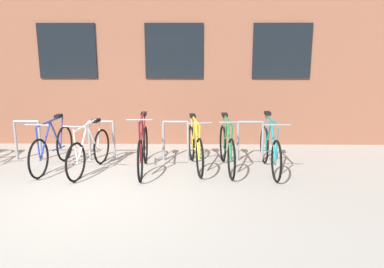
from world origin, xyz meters
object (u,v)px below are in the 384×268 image
(bicycle_teal, at_px, (270,150))
(bicycle_maroon, at_px, (143,150))
(bicycle_blue, at_px, (52,148))
(bicycle_green, at_px, (227,148))
(bicycle_yellow, at_px, (195,148))
(bicycle_white, at_px, (89,151))

(bicycle_teal, relative_size, bicycle_maroon, 1.00)
(bicycle_blue, bearing_deg, bicycle_maroon, -4.39)
(bicycle_teal, bearing_deg, bicycle_blue, 178.56)
(bicycle_green, bearing_deg, bicycle_yellow, 173.01)
(bicycle_teal, distance_m, bicycle_maroon, 2.36)
(bicycle_white, bearing_deg, bicycle_blue, 167.20)
(bicycle_teal, xyz_separation_m, bicycle_yellow, (-1.39, 0.17, -0.01))
(bicycle_white, bearing_deg, bicycle_green, 3.73)
(bicycle_teal, bearing_deg, bicycle_yellow, 172.93)
(bicycle_teal, relative_size, bicycle_yellow, 1.04)
(bicycle_green, height_order, bicycle_blue, bicycle_green)
(bicycle_maroon, relative_size, bicycle_yellow, 1.03)
(bicycle_white, height_order, bicycle_yellow, bicycle_yellow)
(bicycle_blue, xyz_separation_m, bicycle_teal, (4.10, -0.10, 0.01))
(bicycle_maroon, bearing_deg, bicycle_blue, 175.61)
(bicycle_green, height_order, bicycle_teal, bicycle_teal)
(bicycle_green, distance_m, bicycle_white, 2.56)
(bicycle_yellow, bearing_deg, bicycle_teal, -7.07)
(bicycle_yellow, bearing_deg, bicycle_maroon, -168.19)
(bicycle_white, distance_m, bicycle_maroon, 0.99)
(bicycle_maroon, bearing_deg, bicycle_green, 4.73)
(bicycle_green, bearing_deg, bicycle_maroon, -175.27)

